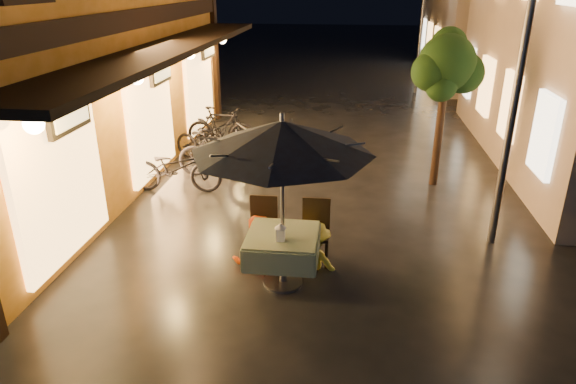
# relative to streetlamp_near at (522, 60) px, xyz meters

# --- Properties ---
(ground) EXTENTS (90.00, 90.00, 0.00)m
(ground) POSITION_rel_streetlamp_near_xyz_m (-3.00, -2.00, -2.92)
(ground) COLOR black
(ground) RESTS_ON ground
(street_tree) EXTENTS (1.43, 1.20, 3.15)m
(street_tree) POSITION_rel_streetlamp_near_xyz_m (-0.59, 2.51, -0.50)
(street_tree) COLOR black
(street_tree) RESTS_ON ground
(streetlamp_near) EXTENTS (0.36, 0.36, 4.23)m
(streetlamp_near) POSITION_rel_streetlamp_near_xyz_m (0.00, 0.00, 0.00)
(streetlamp_near) COLOR #59595E
(streetlamp_near) RESTS_ON ground
(streetlamp_far) EXTENTS (0.36, 0.36, 4.23)m
(streetlamp_far) POSITION_rel_streetlamp_near_xyz_m (0.00, 12.00, 0.00)
(streetlamp_far) COLOR #59595E
(streetlamp_far) RESTS_ON ground
(cafe_table) EXTENTS (0.99, 0.99, 0.78)m
(cafe_table) POSITION_rel_streetlamp_near_xyz_m (-3.23, -1.66, -2.33)
(cafe_table) COLOR #59595E
(cafe_table) RESTS_ON ground
(patio_umbrella) EXTENTS (2.39, 2.39, 2.46)m
(patio_umbrella) POSITION_rel_streetlamp_near_xyz_m (-3.23, -1.66, -0.77)
(patio_umbrella) COLOR #59595E
(patio_umbrella) RESTS_ON ground
(cafe_chair_left) EXTENTS (0.42, 0.42, 0.97)m
(cafe_chair_left) POSITION_rel_streetlamp_near_xyz_m (-3.63, -0.92, -2.38)
(cafe_chair_left) COLOR black
(cafe_chair_left) RESTS_ON ground
(cafe_chair_right) EXTENTS (0.42, 0.42, 0.97)m
(cafe_chair_right) POSITION_rel_streetlamp_near_xyz_m (-2.83, -0.92, -2.38)
(cafe_chair_right) COLOR black
(cafe_chair_right) RESTS_ON ground
(table_lantern) EXTENTS (0.16, 0.16, 0.25)m
(table_lantern) POSITION_rel_streetlamp_near_xyz_m (-3.23, -1.85, -2.00)
(table_lantern) COLOR white
(table_lantern) RESTS_ON cafe_table
(person_orange) EXTENTS (0.86, 0.75, 1.51)m
(person_orange) POSITION_rel_streetlamp_near_xyz_m (-3.71, -1.14, -2.16)
(person_orange) COLOR #E14708
(person_orange) RESTS_ON ground
(person_yellow) EXTENTS (0.97, 0.70, 1.36)m
(person_yellow) POSITION_rel_streetlamp_near_xyz_m (-2.84, -1.10, -2.24)
(person_yellow) COLOR yellow
(person_yellow) RESTS_ON ground
(bicycle_0) EXTENTS (1.91, 0.76, 0.99)m
(bicycle_0) POSITION_rel_streetlamp_near_xyz_m (-5.82, 1.46, -2.42)
(bicycle_0) COLOR black
(bicycle_0) RESTS_ON ground
(bicycle_1) EXTENTS (1.80, 0.59, 1.07)m
(bicycle_1) POSITION_rel_streetlamp_near_xyz_m (-5.16, 2.39, -2.38)
(bicycle_1) COLOR black
(bicycle_1) RESTS_ON ground
(bicycle_2) EXTENTS (1.89, 1.25, 0.94)m
(bicycle_2) POSITION_rel_streetlamp_near_xyz_m (-5.68, 3.31, -2.45)
(bicycle_2) COLOR black
(bicycle_2) RESTS_ON ground
(bicycle_3) EXTENTS (1.80, 0.58, 1.07)m
(bicycle_3) POSITION_rel_streetlamp_near_xyz_m (-5.59, 4.36, -2.38)
(bicycle_3) COLOR black
(bicycle_3) RESTS_ON ground
(bicycle_4) EXTENTS (1.82, 1.04, 0.90)m
(bicycle_4) POSITION_rel_streetlamp_near_xyz_m (-5.79, 4.88, -2.46)
(bicycle_4) COLOR black
(bicycle_4) RESTS_ON ground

